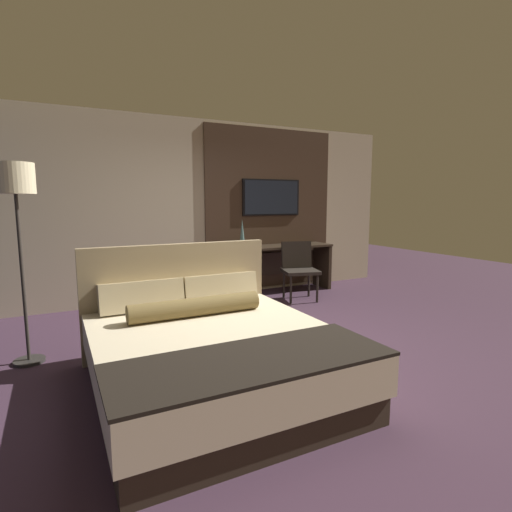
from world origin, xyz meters
The scene contains 8 objects.
ground_plane centered at (0.00, 0.00, 0.00)m, with size 16.00×16.00×0.00m, color #3D2838.
wall_back_tv_panel centered at (0.18, 2.59, 1.40)m, with size 7.20×0.09×2.80m.
bed centered at (-0.92, -0.53, 0.31)m, with size 1.88×2.11×1.11m.
desk centered at (1.33, 2.31, 0.54)m, with size 1.88×0.53×0.80m.
tv centered at (1.33, 2.52, 1.60)m, with size 1.09×0.04×0.61m.
desk_chair centered at (1.38, 1.72, 0.54)m, with size 0.64×0.63×0.90m.
floor_lamp centered at (-2.31, 0.75, 1.59)m, with size 0.34×0.34×1.89m.
vase_tall centered at (0.64, 2.22, 1.03)m, with size 0.10×0.10×0.46m.
Camera 1 is at (-2.02, -3.50, 1.54)m, focal length 28.00 mm.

